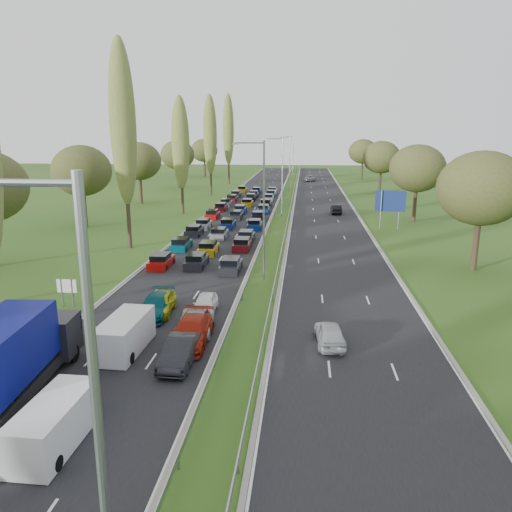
% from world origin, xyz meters
% --- Properties ---
extents(ground, '(260.00, 260.00, 0.00)m').
position_xyz_m(ground, '(4.50, 80.00, 0.00)').
color(ground, '#244A17').
rests_on(ground, ground).
extents(near_carriageway, '(10.50, 215.00, 0.04)m').
position_xyz_m(near_carriageway, '(-2.25, 82.50, 0.00)').
color(near_carriageway, black).
rests_on(near_carriageway, ground).
extents(far_carriageway, '(10.50, 215.00, 0.04)m').
position_xyz_m(far_carriageway, '(11.25, 82.50, 0.00)').
color(far_carriageway, black).
rests_on(far_carriageway, ground).
extents(central_reservation, '(2.36, 215.00, 0.32)m').
position_xyz_m(central_reservation, '(4.50, 82.50, 0.55)').
color(central_reservation, gray).
rests_on(central_reservation, ground).
extents(lamp_columns, '(0.18, 140.18, 12.00)m').
position_xyz_m(lamp_columns, '(4.50, 78.00, 6.00)').
color(lamp_columns, gray).
rests_on(lamp_columns, ground).
extents(poplar_row, '(2.80, 127.80, 22.44)m').
position_xyz_m(poplar_row, '(-11.50, 68.17, 12.39)').
color(poplar_row, '#2D2116').
rests_on(poplar_row, ground).
extents(woodland_left, '(8.00, 166.00, 11.10)m').
position_xyz_m(woodland_left, '(-22.00, 62.63, 7.68)').
color(woodland_left, '#2D2116').
rests_on(woodland_left, ground).
extents(woodland_right, '(8.00, 153.00, 11.10)m').
position_xyz_m(woodland_right, '(24.00, 66.67, 7.68)').
color(woodland_right, '#2D2116').
rests_on(woodland_right, ground).
extents(traffic_queue_fill, '(9.06, 68.92, 0.80)m').
position_xyz_m(traffic_queue_fill, '(-2.26, 77.51, 0.44)').
color(traffic_queue_fill, '#A50C0A').
rests_on(traffic_queue_fill, ground).
extents(near_car_7, '(2.15, 4.99, 1.43)m').
position_xyz_m(near_car_7, '(-2.36, 33.21, 0.74)').
color(near_car_7, '#05474F').
rests_on(near_car_7, near_carriageway).
extents(near_car_8, '(2.05, 4.48, 1.49)m').
position_xyz_m(near_car_8, '(-2.14, 33.69, 0.76)').
color(near_car_8, '#B2B40C').
rests_on(near_car_8, near_carriageway).
extents(near_car_9, '(1.66, 4.56, 1.49)m').
position_xyz_m(near_car_9, '(1.23, 25.85, 0.77)').
color(near_car_9, black).
rests_on(near_car_9, near_carriageway).
extents(near_car_10, '(2.56, 4.89, 1.31)m').
position_xyz_m(near_car_10, '(1.09, 30.42, 0.68)').
color(near_car_10, '#A9B0B3').
rests_on(near_car_10, near_carriageway).
extents(near_car_11, '(2.21, 5.40, 1.56)m').
position_xyz_m(near_car_11, '(1.24, 28.62, 0.80)').
color(near_car_11, '#961909').
rests_on(near_car_11, near_carriageway).
extents(near_car_12, '(1.70, 3.93, 1.32)m').
position_xyz_m(near_car_12, '(1.02, 34.07, 0.68)').
color(near_car_12, white).
rests_on(near_car_12, near_carriageway).
extents(far_car_0, '(1.97, 4.22, 1.40)m').
position_xyz_m(far_car_0, '(9.66, 29.33, 0.72)').
color(far_car_0, '#9EA3A7').
rests_on(far_car_0, far_carriageway).
extents(far_car_1, '(1.67, 4.39, 1.43)m').
position_xyz_m(far_car_1, '(13.08, 81.25, 0.73)').
color(far_car_1, black).
rests_on(far_car_1, far_carriageway).
extents(far_car_2, '(3.02, 5.84, 1.58)m').
position_xyz_m(far_car_2, '(9.45, 137.70, 0.81)').
color(far_car_2, slate).
rests_on(far_car_2, far_carriageway).
extents(blue_lorry, '(2.66, 9.57, 4.04)m').
position_xyz_m(blue_lorry, '(-5.96, 21.73, 2.09)').
color(blue_lorry, black).
rests_on(blue_lorry, near_carriageway).
extents(white_van_front, '(1.91, 4.86, 1.95)m').
position_xyz_m(white_van_front, '(-2.04, 18.20, 1.00)').
color(white_van_front, silver).
rests_on(white_van_front, near_carriageway).
extents(white_van_rear, '(2.01, 5.13, 2.06)m').
position_xyz_m(white_van_rear, '(-2.38, 27.42, 1.06)').
color(white_van_rear, silver).
rests_on(white_van_rear, near_carriageway).
extents(info_sign, '(1.50, 0.16, 2.10)m').
position_xyz_m(info_sign, '(-9.40, 34.43, 1.37)').
color(info_sign, gray).
rests_on(info_sign, ground).
extents(direction_sign, '(3.93, 0.95, 5.20)m').
position_xyz_m(direction_sign, '(19.40, 68.44, 3.57)').
color(direction_sign, gray).
rests_on(direction_sign, ground).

